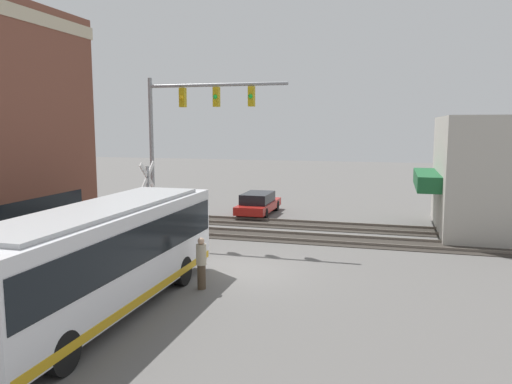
{
  "coord_description": "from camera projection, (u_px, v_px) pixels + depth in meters",
  "views": [
    {
      "loc": [
        -17.55,
        -5.21,
        5.45
      ],
      "look_at": [
        3.68,
        0.67,
        2.52
      ],
      "focal_mm": 35.0,
      "sensor_mm": 36.0,
      "label": 1
    }
  ],
  "objects": [
    {
      "name": "ground_plane",
      "position": [
        247.0,
        271.0,
        18.86
      ],
      "size": [
        120.0,
        120.0,
        0.0
      ],
      "primitive_type": "plane",
      "color": "#605E5B"
    },
    {
      "name": "rail_track_far",
      "position": [
        294.0,
        224.0,
        27.64
      ],
      "size": [
        2.6,
        60.0,
        0.15
      ],
      "color": "#332D28",
      "rests_on": "ground"
    },
    {
      "name": "crossing_signal",
      "position": [
        148.0,
        194.0,
        23.19
      ],
      "size": [
        1.41,
        1.18,
        3.81
      ],
      "color": "gray",
      "rests_on": "ground"
    },
    {
      "name": "rail_track_near",
      "position": [
        282.0,
        237.0,
        24.59
      ],
      "size": [
        2.6,
        60.0,
        0.15
      ],
      "color": "#332D28",
      "rests_on": "ground"
    },
    {
      "name": "pedestrian_near_bus",
      "position": [
        201.0,
        263.0,
        16.66
      ],
      "size": [
        0.34,
        0.34,
        1.76
      ],
      "color": "#473828",
      "rests_on": "ground"
    },
    {
      "name": "traffic_signal_gantry",
      "position": [
        188.0,
        121.0,
        23.58
      ],
      "size": [
        0.42,
        6.85,
        7.72
      ],
      "color": "gray",
      "rests_on": "ground"
    },
    {
      "name": "parked_car_red",
      "position": [
        258.0,
        204.0,
        30.89
      ],
      "size": [
        4.79,
        1.82,
        1.36
      ],
      "color": "#B21E19",
      "rests_on": "ground"
    },
    {
      "name": "city_bus",
      "position": [
        102.0,
        255.0,
        14.36
      ],
      "size": [
        10.48,
        2.59,
        3.17
      ],
      "color": "silver",
      "rests_on": "ground"
    }
  ]
}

